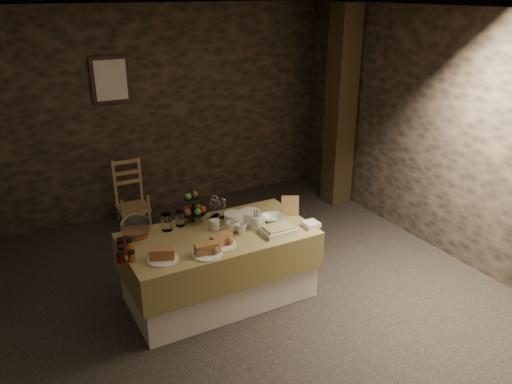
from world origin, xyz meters
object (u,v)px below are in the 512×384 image
timber_column (341,109)px  fruit_stand (194,209)px  buffet_table (219,261)px  chair (131,195)px

timber_column → fruit_stand: (-2.49, -1.04, -0.49)m
buffet_table → chair: (-0.27, 2.06, -0.04)m
chair → timber_column: size_ratio=0.24×
buffet_table → chair: 2.08m
buffet_table → fruit_stand: 0.54m
chair → fruit_stand: bearing=-83.1°
buffet_table → timber_column: timber_column is taller
timber_column → fruit_stand: size_ratio=7.69×
buffet_table → timber_column: bearing=29.7°
buffet_table → timber_column: size_ratio=0.66×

